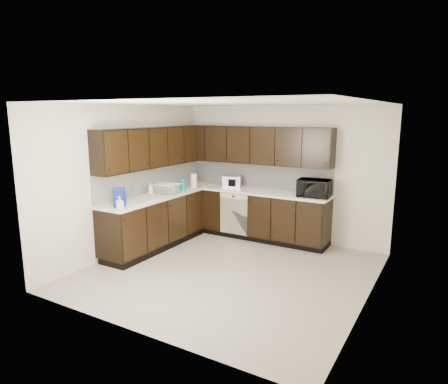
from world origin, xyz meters
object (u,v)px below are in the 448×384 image
(sink, at_px, (142,203))
(storage_bin, at_px, (166,189))
(microwave, at_px, (314,188))
(toaster_oven, at_px, (232,181))
(blue_pitcher, at_px, (119,197))

(sink, height_order, storage_bin, sink)
(sink, height_order, microwave, microwave)
(microwave, distance_m, storage_bin, 2.62)
(toaster_oven, distance_m, storage_bin, 1.35)
(microwave, distance_m, blue_pitcher, 3.26)
(microwave, height_order, blue_pitcher, microwave)
(sink, bearing_deg, storage_bin, 87.44)
(storage_bin, bearing_deg, sink, -92.56)
(microwave, relative_size, toaster_oven, 1.56)
(sink, relative_size, blue_pitcher, 2.78)
(sink, relative_size, storage_bin, 1.90)
(toaster_oven, xyz_separation_m, blue_pitcher, (-0.69, -2.33, 0.04))
(toaster_oven, bearing_deg, storage_bin, -142.50)
(storage_bin, relative_size, blue_pitcher, 1.46)
(sink, bearing_deg, microwave, 34.40)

